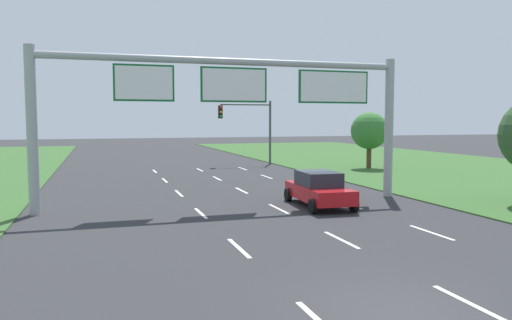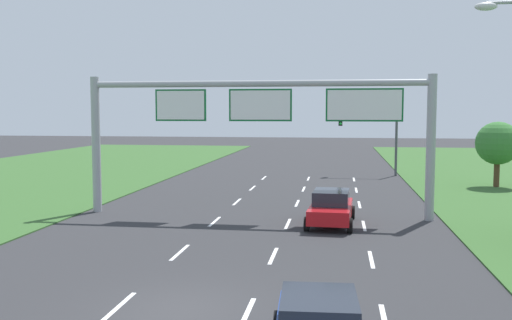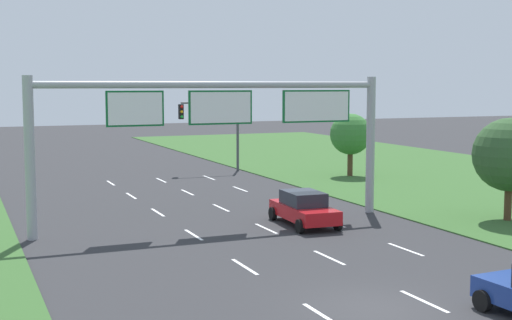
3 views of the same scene
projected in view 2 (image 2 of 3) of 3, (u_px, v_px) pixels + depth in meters
The scene contains 8 objects.
ground_plane at pixel (182, 310), 15.04m from camera, with size 200.00×200.00×0.00m, color #2D2D30.
lane_dashes_inner_left at pixel (180, 252), 21.21m from camera, with size 0.14×50.40×0.01m.
lane_dashes_inner_right at pixel (273, 256), 20.70m from camera, with size 0.14×50.40×0.01m.
lane_dashes_slip at pixel (371, 259), 20.20m from camera, with size 0.14×50.40×0.01m.
car_lead_silver at pixel (331, 207), 26.36m from camera, with size 2.30×4.54×1.59m.
sign_gantry at pixel (263, 117), 28.14m from camera, with size 17.24×0.44×7.00m.
traffic_light_mast at pixel (372, 128), 46.37m from camera, with size 4.76×0.49×5.60m.
roadside_tree_far at pixel (498, 143), 38.94m from camera, with size 2.94×2.94×4.54m.
Camera 2 is at (4.06, -14.21, 5.24)m, focal length 40.00 mm.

